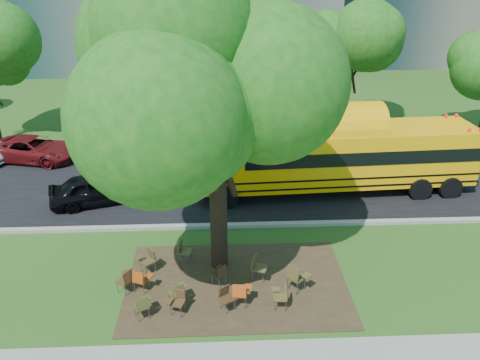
{
  "coord_description": "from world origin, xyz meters",
  "views": [
    {
      "loc": [
        0.56,
        -12.54,
        9.47
      ],
      "look_at": [
        1.28,
        3.38,
        1.84
      ],
      "focal_mm": 35.0,
      "sensor_mm": 36.0,
      "label": 1
    }
  ],
  "objects_px": {
    "chair_2": "(178,292)",
    "black_car": "(97,189)",
    "chair_4": "(241,292)",
    "chair_5": "(226,296)",
    "chair_7": "(296,276)",
    "chair_3": "(177,299)",
    "chair_8": "(126,279)",
    "chair_10": "(183,249)",
    "chair_6": "(282,294)",
    "chair_11": "(220,273)",
    "chair_9": "(148,258)",
    "bg_car_red": "(33,149)",
    "main_tree": "(216,87)",
    "school_bus": "(348,155)",
    "chair_1": "(141,279)",
    "chair_12": "(258,266)",
    "chair_0": "(142,305)"
  },
  "relations": [
    {
      "from": "chair_2",
      "to": "chair_9",
      "type": "relative_size",
      "value": 0.99
    },
    {
      "from": "chair_2",
      "to": "chair_10",
      "type": "xyz_separation_m",
      "value": [
        0.03,
        2.22,
        -0.01
      ]
    },
    {
      "from": "school_bus",
      "to": "chair_3",
      "type": "height_order",
      "value": "school_bus"
    },
    {
      "from": "chair_4",
      "to": "chair_6",
      "type": "xyz_separation_m",
      "value": [
        1.22,
        -0.11,
        -0.04
      ]
    },
    {
      "from": "school_bus",
      "to": "chair_10",
      "type": "xyz_separation_m",
      "value": [
        -6.84,
        -5.22,
        -1.16
      ]
    },
    {
      "from": "chair_2",
      "to": "chair_8",
      "type": "distance_m",
      "value": 1.78
    },
    {
      "from": "chair_1",
      "to": "chair_2",
      "type": "distance_m",
      "value": 1.38
    },
    {
      "from": "chair_0",
      "to": "chair_8",
      "type": "distance_m",
      "value": 1.39
    },
    {
      "from": "main_tree",
      "to": "chair_7",
      "type": "xyz_separation_m",
      "value": [
        2.36,
        -1.49,
        -5.53
      ]
    },
    {
      "from": "chair_7",
      "to": "chair_11",
      "type": "xyz_separation_m",
      "value": [
        -2.33,
        0.41,
        -0.11
      ]
    },
    {
      "from": "chair_2",
      "to": "chair_10",
      "type": "relative_size",
      "value": 1.01
    },
    {
      "from": "chair_10",
      "to": "chair_3",
      "type": "bearing_deg",
      "value": 15.14
    },
    {
      "from": "chair_11",
      "to": "chair_12",
      "type": "distance_m",
      "value": 1.21
    },
    {
      "from": "chair_3",
      "to": "chair_5",
      "type": "bearing_deg",
      "value": -158.8
    },
    {
      "from": "chair_12",
      "to": "bg_car_red",
      "type": "height_order",
      "value": "bg_car_red"
    },
    {
      "from": "chair_5",
      "to": "chair_7",
      "type": "relative_size",
      "value": 0.82
    },
    {
      "from": "chair_2",
      "to": "bg_car_red",
      "type": "relative_size",
      "value": 0.19
    },
    {
      "from": "chair_2",
      "to": "chair_4",
      "type": "bearing_deg",
      "value": -28.4
    },
    {
      "from": "black_car",
      "to": "chair_7",
      "type": "bearing_deg",
      "value": -146.74
    },
    {
      "from": "chair_3",
      "to": "chair_7",
      "type": "bearing_deg",
      "value": -149.52
    },
    {
      "from": "chair_5",
      "to": "chair_6",
      "type": "height_order",
      "value": "chair_6"
    },
    {
      "from": "chair_6",
      "to": "chair_11",
      "type": "height_order",
      "value": "chair_6"
    },
    {
      "from": "chair_2",
      "to": "chair_3",
      "type": "xyz_separation_m",
      "value": [
        0.01,
        -0.3,
        -0.03
      ]
    },
    {
      "from": "chair_4",
      "to": "chair_10",
      "type": "xyz_separation_m",
      "value": [
        -1.83,
        2.34,
        -0.02
      ]
    },
    {
      "from": "chair_2",
      "to": "chair_0",
      "type": "bearing_deg",
      "value": -177.11
    },
    {
      "from": "school_bus",
      "to": "chair_4",
      "type": "bearing_deg",
      "value": -126.7
    },
    {
      "from": "chair_8",
      "to": "chair_11",
      "type": "distance_m",
      "value": 2.92
    },
    {
      "from": "chair_3",
      "to": "chair_11",
      "type": "bearing_deg",
      "value": -118.32
    },
    {
      "from": "main_tree",
      "to": "school_bus",
      "type": "relative_size",
      "value": 0.81
    },
    {
      "from": "chair_12",
      "to": "chair_6",
      "type": "bearing_deg",
      "value": 45.9
    },
    {
      "from": "chair_8",
      "to": "chair_10",
      "type": "height_order",
      "value": "chair_8"
    },
    {
      "from": "chair_4",
      "to": "chair_10",
      "type": "relative_size",
      "value": 1.05
    },
    {
      "from": "main_tree",
      "to": "chair_3",
      "type": "xyz_separation_m",
      "value": [
        -1.24,
        -2.29,
        -5.63
      ]
    },
    {
      "from": "chair_9",
      "to": "black_car",
      "type": "relative_size",
      "value": 0.23
    },
    {
      "from": "school_bus",
      "to": "chair_0",
      "type": "height_order",
      "value": "school_bus"
    },
    {
      "from": "chair_4",
      "to": "chair_12",
      "type": "relative_size",
      "value": 0.99
    },
    {
      "from": "chair_5",
      "to": "chair_9",
      "type": "distance_m",
      "value": 3.18
    },
    {
      "from": "school_bus",
      "to": "chair_7",
      "type": "height_order",
      "value": "school_bus"
    },
    {
      "from": "chair_2",
      "to": "black_car",
      "type": "relative_size",
      "value": 0.22
    },
    {
      "from": "school_bus",
      "to": "chair_5",
      "type": "distance_m",
      "value": 9.48
    },
    {
      "from": "chair_1",
      "to": "chair_7",
      "type": "relative_size",
      "value": 0.85
    },
    {
      "from": "chair_7",
      "to": "bg_car_red",
      "type": "distance_m",
      "value": 16.08
    },
    {
      "from": "chair_9",
      "to": "bg_car_red",
      "type": "height_order",
      "value": "bg_car_red"
    },
    {
      "from": "chair_2",
      "to": "chair_9",
      "type": "distance_m",
      "value": 2.05
    },
    {
      "from": "chair_6",
      "to": "chair_9",
      "type": "distance_m",
      "value": 4.6
    },
    {
      "from": "black_car",
      "to": "chair_4",
      "type": "bearing_deg",
      "value": -157.02
    },
    {
      "from": "chair_3",
      "to": "chair_7",
      "type": "distance_m",
      "value": 3.69
    },
    {
      "from": "chair_6",
      "to": "chair_8",
      "type": "height_order",
      "value": "chair_8"
    },
    {
      "from": "chair_3",
      "to": "chair_12",
      "type": "distance_m",
      "value": 2.84
    },
    {
      "from": "chair_3",
      "to": "chair_11",
      "type": "distance_m",
      "value": 1.75
    }
  ]
}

